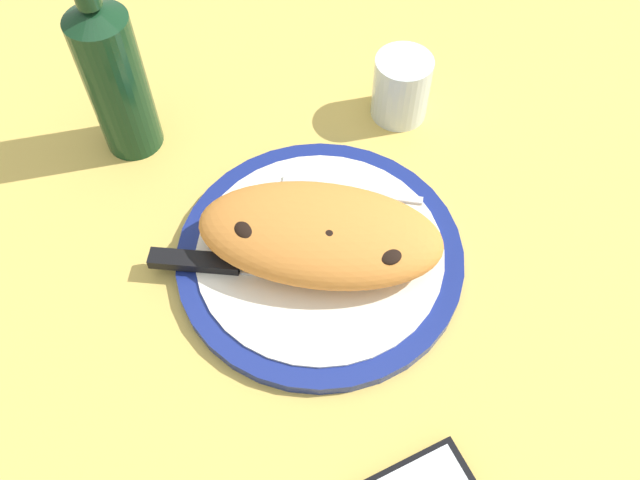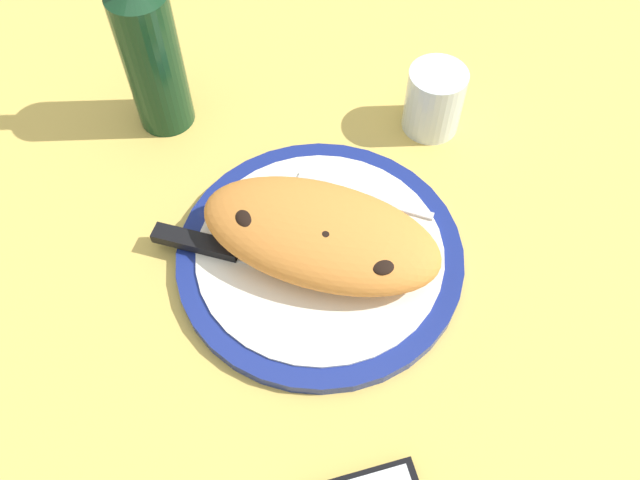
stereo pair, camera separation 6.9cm
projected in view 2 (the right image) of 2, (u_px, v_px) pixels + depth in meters
ground_plane at (320, 266)px, 73.66cm from camera, size 150.00×150.00×3.00cm
plate at (320, 255)px, 71.72cm from camera, size 30.99×30.99×1.73cm
calzone at (322, 231)px, 68.51cm from camera, size 27.92×18.72×6.26cm
fork at (351, 194)px, 74.90cm from camera, size 15.98×5.27×0.40cm
knife at (225, 250)px, 70.43cm from camera, size 23.18×8.74×1.20cm
water_glass at (433, 103)px, 80.31cm from camera, size 7.02×7.02×8.45cm
wine_bottle at (150, 52)px, 75.20cm from camera, size 6.85×6.85×27.53cm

